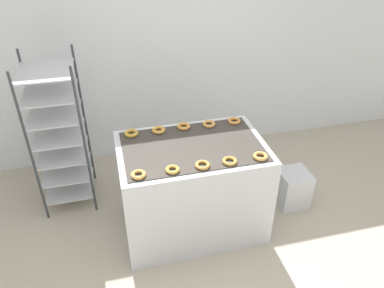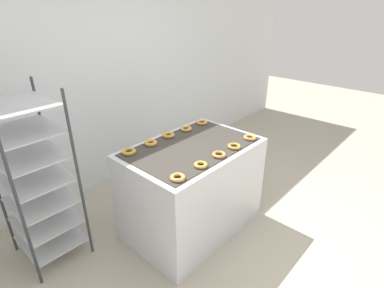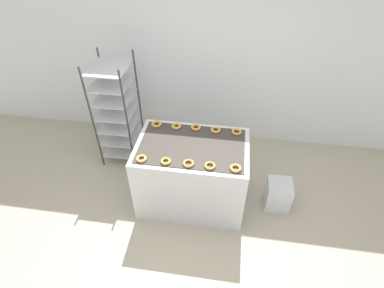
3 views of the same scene
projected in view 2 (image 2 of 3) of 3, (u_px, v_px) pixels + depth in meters
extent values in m
plane|color=#B2A893|center=(246.00, 258.00, 2.78)|extent=(14.00, 14.00, 0.00)
cube|color=silver|center=(101.00, 74.00, 3.48)|extent=(8.00, 0.05, 2.80)
cube|color=silver|center=(192.00, 188.00, 3.00)|extent=(1.30, 0.86, 0.93)
cube|color=#38332D|center=(192.00, 146.00, 2.80)|extent=(1.19, 0.76, 0.01)
cube|color=#262628|center=(246.00, 172.00, 2.92)|extent=(0.12, 0.07, 0.10)
cylinder|color=#33383D|center=(19.00, 207.00, 2.20)|extent=(0.02, 0.02, 1.58)
cylinder|color=#33383D|center=(79.00, 181.00, 2.52)|extent=(0.02, 0.02, 1.58)
cylinder|color=#33383D|center=(50.00, 159.00, 2.86)|extent=(0.02, 0.02, 1.58)
cube|color=#B7BABF|center=(51.00, 238.00, 2.80)|extent=(0.48, 0.55, 0.01)
cube|color=#B7BABF|center=(47.00, 219.00, 2.71)|extent=(0.48, 0.55, 0.01)
cube|color=#B7BABF|center=(41.00, 199.00, 2.61)|extent=(0.48, 0.55, 0.01)
cube|color=#B7BABF|center=(36.00, 178.00, 2.52)|extent=(0.48, 0.55, 0.01)
cube|color=#B7BABF|center=(30.00, 156.00, 2.43)|extent=(0.48, 0.55, 0.01)
cube|color=#B7BABF|center=(24.00, 131.00, 2.33)|extent=(0.48, 0.55, 0.01)
cube|color=#B7BABF|center=(17.00, 104.00, 2.24)|extent=(0.48, 0.55, 0.01)
cube|color=silver|center=(246.00, 169.00, 3.88)|extent=(0.30, 0.31, 0.40)
torus|color=#D29649|center=(178.00, 177.00, 2.27)|extent=(0.12, 0.12, 0.03)
torus|color=gold|center=(201.00, 165.00, 2.44)|extent=(0.11, 0.11, 0.03)
torus|color=#C58942|center=(219.00, 155.00, 2.61)|extent=(0.12, 0.12, 0.03)
torus|color=#BF8E3C|center=(234.00, 146.00, 2.76)|extent=(0.12, 0.12, 0.03)
torus|color=gold|center=(250.00, 137.00, 2.94)|extent=(0.12, 0.12, 0.03)
torus|color=#BB9035|center=(129.00, 151.00, 2.66)|extent=(0.13, 0.13, 0.03)
torus|color=gold|center=(151.00, 143.00, 2.82)|extent=(0.12, 0.12, 0.03)
torus|color=#C98B3A|center=(168.00, 135.00, 2.99)|extent=(0.12, 0.12, 0.03)
torus|color=#CF9149|center=(186.00, 129.00, 3.14)|extent=(0.12, 0.12, 0.03)
torus|color=#D08B3F|center=(202.00, 122.00, 3.31)|extent=(0.12, 0.12, 0.03)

